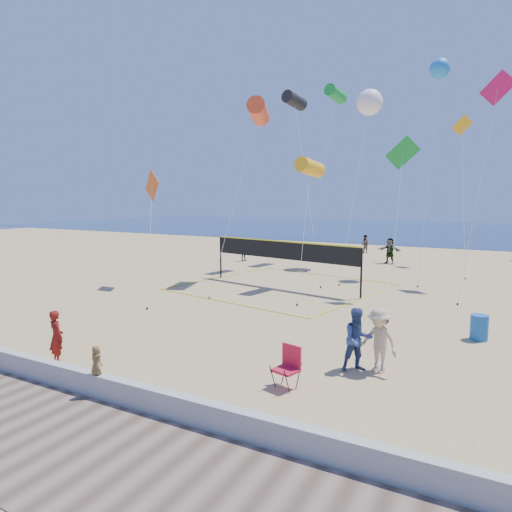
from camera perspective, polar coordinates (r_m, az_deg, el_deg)
The scene contains 24 objects.
ground at distance 14.41m, azimuth -7.89°, elevation -13.20°, with size 120.00×120.00×0.00m, color tan.
ocean at distance 73.45m, azimuth 22.03°, elevation 2.98°, with size 140.00×50.00×0.03m, color #10214C.
seawall at distance 12.20m, azimuth -16.60°, elevation -15.88°, with size 32.00×0.30×0.60m, color #BABAB5.
boardwalk at distance 11.15m, azimuth -24.28°, elevation -20.20°, with size 32.00×3.60×0.03m, color #776051.
woman at distance 15.29m, azimuth -23.67°, elevation -9.26°, with size 0.61×0.40×1.67m, color maroon.
toddler at distance 12.44m, azimuth -19.34°, elevation -12.19°, with size 0.37×0.24×0.75m, color brown.
bystander_a at distance 13.79m, azimuth 12.59°, elevation -10.17°, with size 0.91×0.71×1.87m, color navy.
bystander_b at distance 13.84m, azimuth 15.12°, elevation -10.13°, with size 1.22×0.70×1.89m, color #D1B28B.
far_person_0 at distance 35.88m, azimuth -1.59°, elevation 0.58°, with size 0.90×0.37×1.53m, color gray.
far_person_1 at distance 36.09m, azimuth 16.38°, elevation 0.64°, with size 1.80×0.57×1.94m, color gray.
far_person_3 at distance 42.07m, azimuth 13.50°, elevation 1.46°, with size 0.80×0.62×1.64m, color gray.
camp_chair at distance 12.48m, azimuth 4.07°, elevation -13.31°, with size 0.74×0.86×1.26m.
trash_barrel at distance 18.19m, azimuth 26.12°, elevation -8.02°, with size 0.60×0.60×0.90m, color #1A5AA9.
volleyball_net at distance 25.49m, azimuth 3.37°, elevation 0.10°, with size 11.38×11.26×2.61m.
kite_0 at distance 27.66m, azimuth 0.30°, elevation 17.62°, with size 1.84×6.98×10.63m.
kite_1 at distance 32.88m, azimuth 4.84°, elevation 18.78°, with size 4.92×7.02×12.11m.
kite_2 at distance 25.20m, azimuth 6.76°, elevation 10.94°, with size 1.72×5.26×7.17m.
kite_3 at distance 26.05m, azimuth -12.89°, elevation 8.06°, with size 4.28×4.92×6.56m.
kite_4 at distance 23.36m, azimuth 17.79°, elevation 11.34°, with size 1.61×5.04×7.97m.
kite_5 at distance 29.07m, azimuth 27.82°, elevation 17.14°, with size 1.92×6.18×11.84m.
kite_6 at distance 34.73m, azimuth 14.01°, elevation 18.13°, with size 2.40×9.39×12.53m.
kite_7 at distance 32.04m, azimuth 21.98°, elevation 20.90°, with size 1.34×5.12×13.41m.
kite_8 at distance 36.80m, azimuth 9.92°, elevation 19.31°, with size 1.20×7.00×13.30m.
kite_9 at distance 36.98m, azimuth 24.38°, elevation 13.61°, with size 1.98×6.91×10.94m.
Camera 1 is at (8.04, -10.84, 5.07)m, focal length 32.00 mm.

